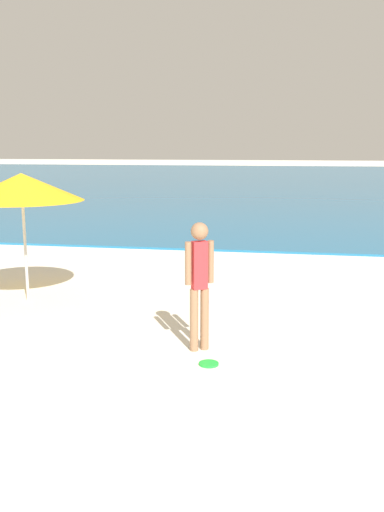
% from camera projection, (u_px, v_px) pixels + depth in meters
% --- Properties ---
extents(water, '(160.00, 60.00, 0.06)m').
position_uv_depth(water, '(270.00, 180.00, 43.44)').
color(water, '#1E6B9E').
rests_on(water, ground).
extents(person_standing, '(0.36, 0.25, 1.74)m').
position_uv_depth(person_standing, '(199.00, 279.00, 7.37)').
color(person_standing, '#936B4C').
rests_on(person_standing, ground).
extents(frisbee, '(0.25, 0.25, 0.03)m').
position_uv_depth(frisbee, '(209.00, 364.00, 7.04)').
color(frisbee, green).
rests_on(frisbee, ground).
extents(beach_umbrella, '(2.10, 2.10, 2.25)m').
position_uv_depth(beach_umbrella, '(22.00, 187.00, 9.55)').
color(beach_umbrella, '#B7B7BC').
rests_on(beach_umbrella, ground).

